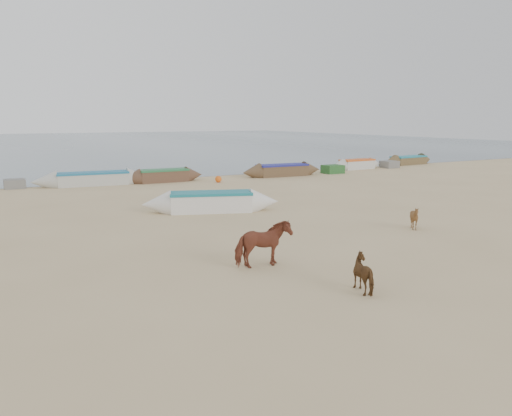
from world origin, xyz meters
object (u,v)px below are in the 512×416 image
at_px(calf_right, 367,273).
at_px(calf_front, 415,218).
at_px(near_canoe, 211,202).
at_px(cow_adult, 263,244).

bearing_deg(calf_right, calf_front, -66.49).
bearing_deg(near_canoe, calf_front, -33.69).
relative_size(cow_adult, near_canoe, 0.26).
relative_size(calf_front, near_canoe, 0.15).
bearing_deg(calf_front, cow_adult, -89.88).
bearing_deg(cow_adult, near_canoe, -9.12).
distance_m(cow_adult, near_canoe, 8.97).
relative_size(calf_right, near_canoe, 0.15).
height_order(calf_right, near_canoe, calf_right).
xyz_separation_m(cow_adult, calf_right, (1.25, -3.03, -0.22)).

